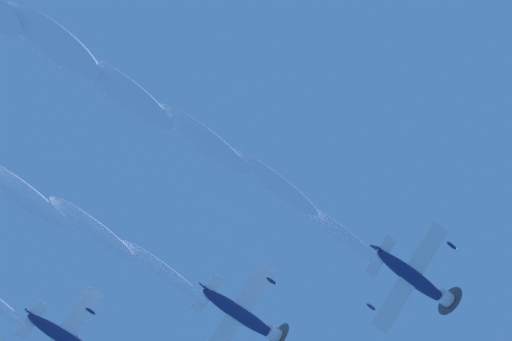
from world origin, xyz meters
TOP-DOWN VIEW (x-y plane):
  - airplane_lead at (-1.74, 4.16)m, footprint 7.05×6.97m
  - airplane_left_wingman at (10.63, 4.14)m, footprint 7.08×6.99m
  - airplane_right_wingman at (23.40, 5.53)m, footprint 7.05×6.96m
  - smoke_trail_lead at (16.43, 27.64)m, footprint 26.14×32.67m

SIDE VIEW (x-z plane):
  - smoke_trail_lead at x=16.43m, z-range 59.04..66.75m
  - airplane_lead at x=-1.74m, z-range 65.39..69.38m
  - airplane_left_wingman at x=10.63m, z-range 67.39..70.92m
  - airplane_right_wingman at x=23.40m, z-range 67.92..71.94m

